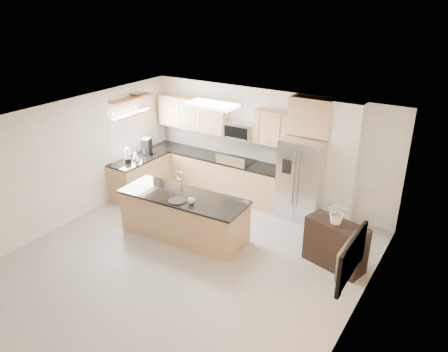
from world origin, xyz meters
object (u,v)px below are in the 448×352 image
Objects in this scene: platter at (177,201)px; kettle at (136,155)px; blender at (128,156)px; television at (344,255)px; microwave at (240,131)px; refrigerator at (303,179)px; range at (237,179)px; credenza at (335,244)px; island at (184,216)px; cup at (191,201)px; bowl at (136,93)px; coffee_maker at (146,147)px; flower_vase at (339,207)px.

platter is 2.39m from kettle.
television is (5.59, -1.71, 0.28)m from blender.
refrigerator is (1.66, -0.17, -0.74)m from microwave.
range is 3.26m from credenza.
blender reaches higher than credenza.
island is 0.62m from cup.
credenza is at bearing 16.99° from platter.
microwave reaches higher than range.
bowl is (-2.25, -0.90, 0.75)m from microwave.
platter is at bearing -28.49° from kettle.
microwave is 2.09× the size of bowl.
island reaches higher than credenza.
cup is at bearing -120.58° from refrigerator.
platter is 3.16m from bowl.
kettle is 0.25× the size of television.
kettle is at bearing -81.18° from coffee_maker.
island is at bearing -17.77° from blender.
blender is 4.97m from flower_vase.
cup is at bearing 74.75° from television.
coffee_maker is at bearing 148.20° from cup.
coffee_maker is (-3.75, -0.70, 0.21)m from refrigerator.
refrigerator is at bearing 59.42° from cup.
refrigerator is 2.82× the size of flower_vase.
island is at bearing -23.44° from kettle.
microwave is at bearing 174.14° from refrigerator.
microwave is 2.54m from bowl.
microwave reaches higher than platter.
refrigerator reaches higher than flower_vase.
bowl is at bearing 105.40° from blender.
coffee_maker is at bearing 171.71° from flower_vase.
bowl is at bearing -158.25° from microwave.
cup reaches higher than platter.
range reaches higher than credenza.
platter is at bearing 77.06° from television.
refrigerator is at bearing 55.18° from platter.
flower_vase is at bearing 17.24° from cup.
credenza is 8.09× the size of cup.
credenza is (2.92, -1.59, -1.20)m from microwave.
cup is at bearing -31.23° from island.
platter is at bearing -165.82° from cup.
microwave is 2.33m from coffee_maker.
television is at bearing -41.64° from range.
cup is (-2.56, -0.80, 0.51)m from credenza.
kettle is (-2.02, -1.19, 0.57)m from range.
island is 7.61× the size of platter.
blender is 0.96× the size of bowl.
microwave reaches higher than blender.
refrigerator is 4.25m from bowl.
blender is at bearing 72.96° from television.
island is at bearing -29.92° from bowl.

